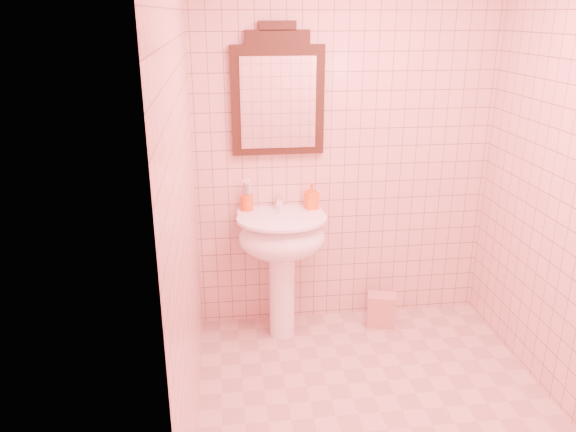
{
  "coord_description": "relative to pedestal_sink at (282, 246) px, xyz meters",
  "views": [
    {
      "loc": [
        -0.82,
        -2.47,
        2.09
      ],
      "look_at": [
        -0.45,
        0.55,
        0.98
      ],
      "focal_mm": 35.0,
      "sensor_mm": 36.0,
      "label": 1
    }
  ],
  "objects": [
    {
      "name": "soap_dispenser",
      "position": [
        0.21,
        0.13,
        0.29
      ],
      "size": [
        0.1,
        0.1,
        0.18
      ],
      "primitive_type": "imported",
      "rotation": [
        0.0,
        0.0,
        0.27
      ],
      "color": "#EA5913",
      "rests_on": "pedestal_sink"
    },
    {
      "name": "pedestal_sink",
      "position": [
        0.0,
        0.0,
        0.0
      ],
      "size": [
        0.58,
        0.58,
        0.86
      ],
      "color": "white",
      "rests_on": "floor"
    },
    {
      "name": "back_wall",
      "position": [
        0.45,
        0.23,
        0.59
      ],
      "size": [
        2.0,
        0.02,
        2.5
      ],
      "primitive_type": "cube",
      "color": "#D59D94",
      "rests_on": "floor"
    },
    {
      "name": "floor",
      "position": [
        0.45,
        -0.87,
        -0.66
      ],
      "size": [
        2.2,
        2.2,
        0.0
      ],
      "primitive_type": "plane",
      "color": "#C6A38F",
      "rests_on": "ground"
    },
    {
      "name": "mirror",
      "position": [
        0.0,
        0.2,
        0.94
      ],
      "size": [
        0.59,
        0.06,
        0.82
      ],
      "color": "black",
      "rests_on": "back_wall"
    },
    {
      "name": "toothbrush_cup",
      "position": [
        -0.21,
        0.15,
        0.25
      ],
      "size": [
        0.08,
        0.08,
        0.19
      ],
      "rotation": [
        0.0,
        0.0,
        0.29
      ],
      "color": "#D64B12",
      "rests_on": "pedestal_sink"
    },
    {
      "name": "towel",
      "position": [
        0.71,
        0.04,
        -0.54
      ],
      "size": [
        0.22,
        0.18,
        0.23
      ],
      "primitive_type": "cube",
      "rotation": [
        0.0,
        0.0,
        -0.28
      ],
      "color": "tan",
      "rests_on": "floor"
    },
    {
      "name": "faucet",
      "position": [
        0.0,
        0.14,
        0.26
      ],
      "size": [
        0.04,
        0.16,
        0.11
      ],
      "color": "white",
      "rests_on": "pedestal_sink"
    }
  ]
}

